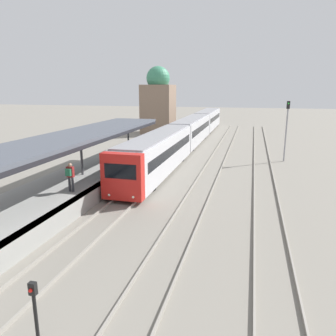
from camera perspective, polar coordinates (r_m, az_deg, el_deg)
platform_canopy at (r=22.56m, az=-14.95°, el=5.61°), size 4.00×21.75×2.86m
person_on_platform at (r=19.25m, az=-16.68°, el=-1.16°), size 0.40×0.40×1.66m
train_near at (r=40.56m, az=4.06°, el=6.66°), size 2.54×45.15×3.18m
signal_post_near at (r=10.11m, az=-22.24°, el=-21.20°), size 0.20×0.21×1.77m
signal_mast_far at (r=32.34m, az=19.96°, el=7.15°), size 0.28×0.29×5.60m
distant_domed_building at (r=50.55m, az=-1.72°, el=11.34°), size 4.53×4.53×9.94m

